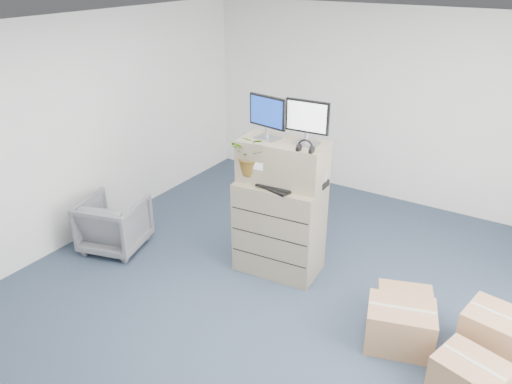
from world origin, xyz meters
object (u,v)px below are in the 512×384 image
office_chair (114,221)px  monitor_right (307,120)px  filing_cabinet_lower (279,227)px  water_bottle (287,171)px  potted_plant (252,160)px  monitor_left (267,115)px  keyboard (274,187)px

office_chair → monitor_right: bearing=-176.1°
filing_cabinet_lower → monitor_right: bearing=16.6°
office_chair → water_bottle: bearing=-175.4°
filing_cabinet_lower → monitor_right: monitor_right is taller
potted_plant → office_chair: bearing=-161.1°
potted_plant → monitor_left: bearing=57.5°
keyboard → monitor_right: bearing=59.4°
water_bottle → keyboard: bearing=-103.1°
filing_cabinet_lower → monitor_left: monitor_left is taller
filing_cabinet_lower → monitor_right: 1.32m
keyboard → potted_plant: potted_plant is taller
filing_cabinet_lower → potted_plant: potted_plant is taller
monitor_left → water_bottle: monitor_left is taller
keyboard → water_bottle: size_ratio=1.58×
office_chair → keyboard: bearing=179.7°
monitor_left → potted_plant: size_ratio=0.93×
keyboard → office_chair: size_ratio=0.61×
monitor_left → potted_plant: monitor_left is taller
water_bottle → filing_cabinet_lower: bearing=-131.6°
potted_plant → office_chair: 2.05m
filing_cabinet_lower → keyboard: size_ratio=2.44×
potted_plant → office_chair: potted_plant is taller
filing_cabinet_lower → keyboard: keyboard is taller
keyboard → potted_plant: (-0.29, 0.03, 0.25)m
monitor_right → water_bottle: (-0.20, -0.04, -0.60)m
keyboard → office_chair: 2.19m
monitor_left → monitor_right: size_ratio=0.99×
filing_cabinet_lower → keyboard: (0.00, -0.15, 0.56)m
monitor_left → monitor_right: (0.44, 0.06, 0.00)m
filing_cabinet_lower → water_bottle: (0.05, 0.05, 0.70)m
monitor_left → water_bottle: (0.24, 0.02, -0.60)m
monitor_right → keyboard: 0.81m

